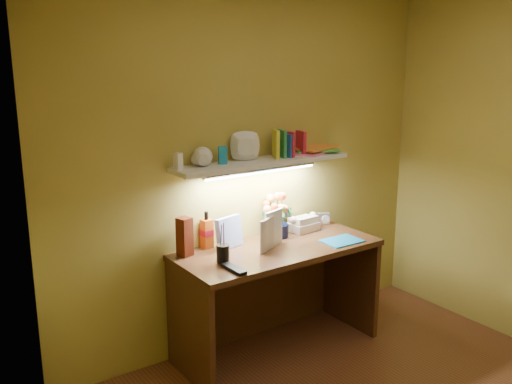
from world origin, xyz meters
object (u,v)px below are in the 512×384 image
telephone (303,222)px  desk_clock (323,219)px  flower_bouquet (276,215)px  desk (278,299)px  whisky_bottle (207,230)px

telephone → desk_clock: size_ratio=2.28×
flower_bouquet → desk_clock: size_ratio=3.46×
desk → telephone: telephone is taller
flower_bouquet → telephone: size_ratio=1.52×
desk → flower_bouquet: 0.58m
desk → desk_clock: size_ratio=15.58×
desk_clock → whisky_bottle: whisky_bottle is taller
flower_bouquet → whisky_bottle: 0.53m
telephone → desk_clock: telephone is taller
desk → flower_bouquet: size_ratio=4.50×
telephone → desk_clock: bearing=3.7°
desk_clock → whisky_bottle: size_ratio=0.36×
desk → telephone: size_ratio=6.83×
desk_clock → flower_bouquet: bearing=-157.3°
telephone → desk_clock: 0.22m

